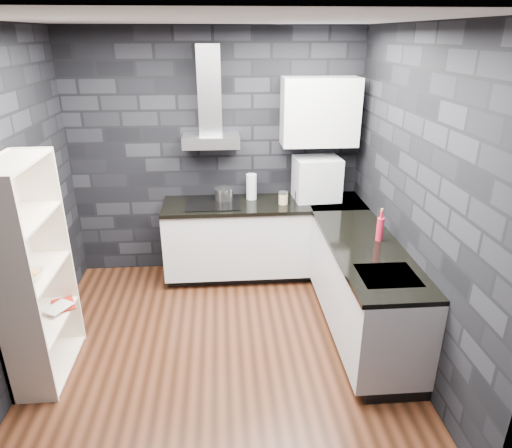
{
  "coord_description": "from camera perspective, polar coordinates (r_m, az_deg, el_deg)",
  "views": [
    {
      "loc": [
        0.05,
        -3.39,
        2.61
      ],
      "look_at": [
        0.35,
        0.45,
        1.0
      ],
      "focal_mm": 32.0,
      "sensor_mm": 36.0,
      "label": 1
    }
  ],
  "objects": [
    {
      "name": "ground",
      "position": [
        4.28,
        -4.36,
        -14.99
      ],
      "size": [
        3.2,
        3.2,
        0.0
      ],
      "primitive_type": "plane",
      "color": "#432214"
    },
    {
      "name": "ceiling",
      "position": [
        3.39,
        -5.83,
        24.12
      ],
      "size": [
        3.2,
        3.2,
        0.0
      ],
      "primitive_type": "plane",
      "rotation": [
        3.14,
        0.0,
        0.0
      ],
      "color": "silver"
    },
    {
      "name": "wall_back",
      "position": [
        5.17,
        -4.94,
        8.51
      ],
      "size": [
        3.2,
        0.05,
        2.7
      ],
      "primitive_type": "cube",
      "color": "black",
      "rests_on": "ground"
    },
    {
      "name": "wall_front",
      "position": [
        2.17,
        -5.11,
        -12.96
      ],
      "size": [
        3.2,
        0.05,
        2.7
      ],
      "primitive_type": "cube",
      "color": "black",
      "rests_on": "ground"
    },
    {
      "name": "wall_left",
      "position": [
        3.98,
        -29.06,
        1.3
      ],
      "size": [
        0.05,
        3.2,
        2.7
      ],
      "primitive_type": "cube",
      "color": "black",
      "rests_on": "ground"
    },
    {
      "name": "wall_right",
      "position": [
        3.94,
        19.38,
        2.73
      ],
      "size": [
        0.05,
        3.2,
        2.7
      ],
      "primitive_type": "cube",
      "color": "black",
      "rests_on": "ground"
    },
    {
      "name": "toekick_back",
      "position": [
        5.39,
        0.86,
        -5.63
      ],
      "size": [
        2.18,
        0.5,
        0.1
      ],
      "primitive_type": "cube",
      "color": "black",
      "rests_on": "ground"
    },
    {
      "name": "toekick_right",
      "position": [
        4.51,
        13.31,
        -12.56
      ],
      "size": [
        0.5,
        1.78,
        0.1
      ],
      "primitive_type": "cube",
      "color": "black",
      "rests_on": "ground"
    },
    {
      "name": "counter_back_cab",
      "position": [
        5.17,
        0.93,
        -1.64
      ],
      "size": [
        2.2,
        0.6,
        0.76
      ],
      "primitive_type": "cube",
      "color": "silver",
      "rests_on": "ground"
    },
    {
      "name": "counter_right_cab",
      "position": [
        4.27,
        13.31,
        -7.88
      ],
      "size": [
        0.6,
        1.8,
        0.76
      ],
      "primitive_type": "cube",
      "color": "silver",
      "rests_on": "ground"
    },
    {
      "name": "counter_back_top",
      "position": [
        5.01,
        0.97,
        2.48
      ],
      "size": [
        2.2,
        0.62,
        0.04
      ],
      "primitive_type": "cube",
      "color": "black",
      "rests_on": "counter_back_cab"
    },
    {
      "name": "counter_right_top",
      "position": [
        4.08,
        13.68,
        -3.05
      ],
      "size": [
        0.62,
        1.8,
        0.04
      ],
      "primitive_type": "cube",
      "color": "black",
      "rests_on": "counter_right_cab"
    },
    {
      "name": "counter_corner_top",
      "position": [
        5.15,
        9.86,
        2.72
      ],
      "size": [
        0.62,
        0.62,
        0.04
      ],
      "primitive_type": "cube",
      "color": "black",
      "rests_on": "counter_right_cab"
    },
    {
      "name": "hood_body",
      "position": [
        4.93,
        -5.62,
        10.3
      ],
      "size": [
        0.6,
        0.34,
        0.12
      ],
      "primitive_type": "cube",
      "color": "#A6A6AB",
      "rests_on": "wall_back"
    },
    {
      "name": "hood_chimney",
      "position": [
        4.92,
        -5.84,
        16.29
      ],
      "size": [
        0.24,
        0.2,
        0.9
      ],
      "primitive_type": "cube",
      "color": "#A6A6AB",
      "rests_on": "hood_body"
    },
    {
      "name": "upper_cabinet",
      "position": [
        4.98,
        7.98,
        13.72
      ],
      "size": [
        0.8,
        0.35,
        0.7
      ],
      "primitive_type": "cube",
      "color": "silver",
      "rests_on": "wall_back"
    },
    {
      "name": "cooktop",
      "position": [
        4.99,
        -5.35,
        2.62
      ],
      "size": [
        0.58,
        0.5,
        0.01
      ],
      "primitive_type": "cube",
      "color": "black",
      "rests_on": "counter_back_top"
    },
    {
      "name": "sink_rim",
      "position": [
        3.66,
        16.15,
        -6.21
      ],
      "size": [
        0.44,
        0.4,
        0.01
      ],
      "primitive_type": "cube",
      "color": "#A6A6AB",
      "rests_on": "counter_right_top"
    },
    {
      "name": "pot",
      "position": [
        5.05,
        -4.06,
        3.7
      ],
      "size": [
        0.22,
        0.22,
        0.12
      ],
      "primitive_type": "cylinder",
      "rotation": [
        0.0,
        0.0,
        0.1
      ],
      "color": "silver",
      "rests_on": "cooktop"
    },
    {
      "name": "glass_vase",
      "position": [
        5.07,
        -0.58,
        4.69
      ],
      "size": [
        0.13,
        0.13,
        0.28
      ],
      "primitive_type": "cylinder",
      "rotation": [
        0.0,
        0.0,
        0.1
      ],
      "color": "silver",
      "rests_on": "counter_back_top"
    },
    {
      "name": "storage_jar",
      "position": [
        4.95,
        3.42,
        3.19
      ],
      "size": [
        0.11,
        0.11,
        0.12
      ],
      "primitive_type": "cylinder",
      "rotation": [
        0.0,
        0.0,
        0.18
      ],
      "color": "tan",
      "rests_on": "counter_back_top"
    },
    {
      "name": "utensil_crock",
      "position": [
        5.06,
        5.39,
        3.54
      ],
      "size": [
        0.1,
        0.1,
        0.12
      ],
      "primitive_type": "cylinder",
      "rotation": [
        0.0,
        0.0,
        0.15
      ],
      "color": "silver",
      "rests_on": "counter_back_top"
    },
    {
      "name": "appliance_garage",
      "position": [
        5.09,
        7.59,
        5.55
      ],
      "size": [
        0.51,
        0.41,
        0.49
      ],
      "primitive_type": "cube",
      "rotation": [
        0.0,
        0.0,
        0.07
      ],
      "color": "silver",
      "rests_on": "counter_back_top"
    },
    {
      "name": "red_bottle",
      "position": [
        4.19,
        15.22,
        -0.64
      ],
      "size": [
        0.07,
        0.07,
        0.21
      ],
      "primitive_type": "cylinder",
      "rotation": [
        0.0,
        0.0,
        0.19
      ],
      "color": "#B41830",
      "rests_on": "counter_right_top"
    },
    {
      "name": "bookshelf",
      "position": [
        3.92,
        -26.09,
        -5.67
      ],
      "size": [
        0.38,
        0.82,
        1.8
      ],
      "primitive_type": "cube",
      "rotation": [
        0.0,
        0.0,
        -0.06
      ],
      "color": "silver",
      "rests_on": "ground"
    },
    {
      "name": "fruit_bowl",
      "position": [
        3.84,
        -26.58,
        -5.74
      ],
      "size": [
        0.24,
        0.24,
        0.06
      ],
      "primitive_type": "imported",
      "rotation": [
        0.0,
        0.0,
        0.08
      ],
      "color": "white",
      "rests_on": "bookshelf"
    },
    {
      "name": "book_red",
      "position": [
        4.23,
        -24.29,
        -8.34
      ],
      "size": [
        0.17,
        0.09,
        0.23
      ],
      "primitive_type": "imported",
      "rotation": [
        0.0,
        0.0,
        0.45
      ],
      "color": "maroon",
      "rests_on": "bookshelf"
    },
    {
      "name": "book_second",
      "position": [
        4.22,
        -24.4,
        -8.1
      ],
      "size": [
        0.14,
        0.1,
        0.22
      ],
      "primitive_type": "imported",
      "rotation": [
        0.0,
        0.0,
        -0.54
      ],
      "color": "#B2B2B2",
      "rests_on": "bookshelf"
    }
  ]
}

